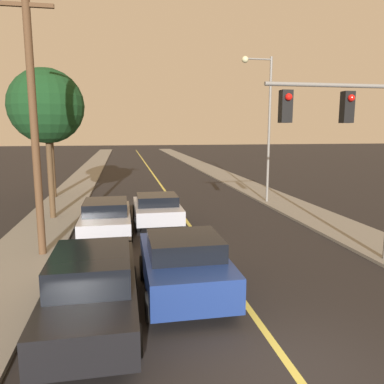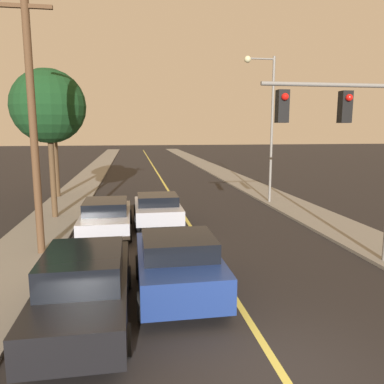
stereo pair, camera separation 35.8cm
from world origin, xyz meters
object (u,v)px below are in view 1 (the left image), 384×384
at_px(car_near_lane_second, 157,208).
at_px(utility_pole_left, 34,121).
at_px(streetlamp_right, 263,112).
at_px(tree_left_near, 46,106).
at_px(tree_left_far, 49,119).
at_px(traffic_signal_mast, 354,133).
at_px(car_near_lane_front, 184,264).
at_px(car_outer_lane_front, 93,287).
at_px(car_outer_lane_second, 106,216).

height_order(car_near_lane_second, utility_pole_left, utility_pole_left).
xyz_separation_m(car_near_lane_second, streetlamp_right, (6.28, 3.67, 4.42)).
distance_m(tree_left_near, tree_left_far, 5.81).
xyz_separation_m(car_near_lane_second, traffic_signal_mast, (5.27, -6.24, 3.37)).
relative_size(car_near_lane_front, traffic_signal_mast, 0.70).
relative_size(car_near_lane_second, traffic_signal_mast, 0.69).
bearing_deg(car_near_lane_second, car_outer_lane_front, -104.45).
bearing_deg(tree_left_far, car_outer_lane_second, -67.96).
height_order(car_near_lane_front, utility_pole_left, utility_pole_left).
height_order(car_outer_lane_front, traffic_signal_mast, traffic_signal_mast).
distance_m(traffic_signal_mast, utility_pole_left, 9.74).
xyz_separation_m(car_near_lane_front, traffic_signal_mast, (5.27, 1.18, 3.26)).
height_order(car_outer_lane_second, utility_pole_left, utility_pole_left).
distance_m(car_outer_lane_second, streetlamp_right, 10.72).
relative_size(streetlamp_right, utility_pole_left, 0.96).
bearing_deg(car_outer_lane_front, car_near_lane_second, 75.55).
height_order(traffic_signal_mast, utility_pole_left, utility_pole_left).
height_order(car_near_lane_front, car_outer_lane_second, car_near_lane_front).
bearing_deg(car_near_lane_second, tree_left_near, 160.48).
xyz_separation_m(traffic_signal_mast, tree_left_far, (-10.93, 13.64, 0.70)).
height_order(car_near_lane_front, tree_left_far, tree_left_far).
xyz_separation_m(streetlamp_right, utility_pole_left, (-10.42, -7.39, -0.69)).
height_order(car_near_lane_second, car_outer_lane_front, car_outer_lane_front).
distance_m(streetlamp_right, utility_pole_left, 12.79).
bearing_deg(tree_left_far, streetlamp_right, -17.32).
bearing_deg(utility_pole_left, car_outer_lane_front, -67.07).
bearing_deg(traffic_signal_mast, car_outer_lane_front, -163.84).
distance_m(car_near_lane_front, tree_left_near, 11.15).
height_order(streetlamp_right, utility_pole_left, utility_pole_left).
distance_m(car_near_lane_front, car_near_lane_second, 7.42).
bearing_deg(tree_left_far, traffic_signal_mast, -51.29).
bearing_deg(tree_left_near, streetlamp_right, 10.27).
relative_size(car_outer_lane_second, streetlamp_right, 0.56).
bearing_deg(streetlamp_right, car_near_lane_front, -119.52).
height_order(car_outer_lane_front, utility_pole_left, utility_pole_left).
xyz_separation_m(car_outer_lane_second, tree_left_near, (-2.56, 2.93, 4.47)).
distance_m(car_outer_lane_front, car_outer_lane_second, 7.14).
height_order(car_outer_lane_second, traffic_signal_mast, traffic_signal_mast).
bearing_deg(car_outer_lane_front, car_outer_lane_second, 90.00).
relative_size(car_near_lane_front, tree_left_near, 0.58).
relative_size(car_near_lane_front, car_outer_lane_second, 0.88).
bearing_deg(utility_pole_left, car_outer_lane_second, 51.28).
bearing_deg(tree_left_near, car_outer_lane_second, -48.86).
bearing_deg(utility_pole_left, streetlamp_right, 35.37).
bearing_deg(car_near_lane_front, tree_left_far, 110.93).
bearing_deg(car_outer_lane_front, tree_left_far, 102.51).
distance_m(streetlamp_right, tree_left_near, 11.18).
relative_size(car_outer_lane_front, tree_left_near, 0.72).
height_order(streetlamp_right, tree_left_near, streetlamp_right).
relative_size(utility_pole_left, tree_left_far, 1.36).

